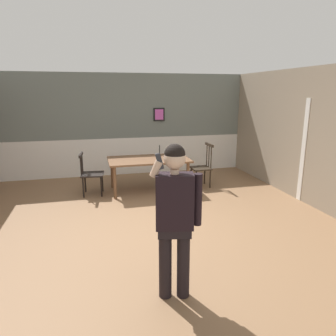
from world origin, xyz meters
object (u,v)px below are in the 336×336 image
Objects in this scene: dining_table at (149,162)px; chair_near_window at (91,174)px; chair_by_doorway at (202,167)px; person_figure at (175,213)px.

dining_table is 1.94× the size of chair_near_window.
chair_by_doorway reaches higher than chair_near_window.
dining_table is at bearing -84.20° from person_figure.
dining_table is 1.31m from chair_near_window.
chair_near_window is at bearing -65.12° from person_figure.
chair_by_doorway is (1.30, -0.00, -0.18)m from dining_table.
person_figure is at bearing 18.29° from chair_near_window.
chair_by_doorway is at bearing 95.38° from chair_near_window.
chair_near_window is 3.97m from person_figure.
chair_by_doorway is at bearing -0.09° from dining_table.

